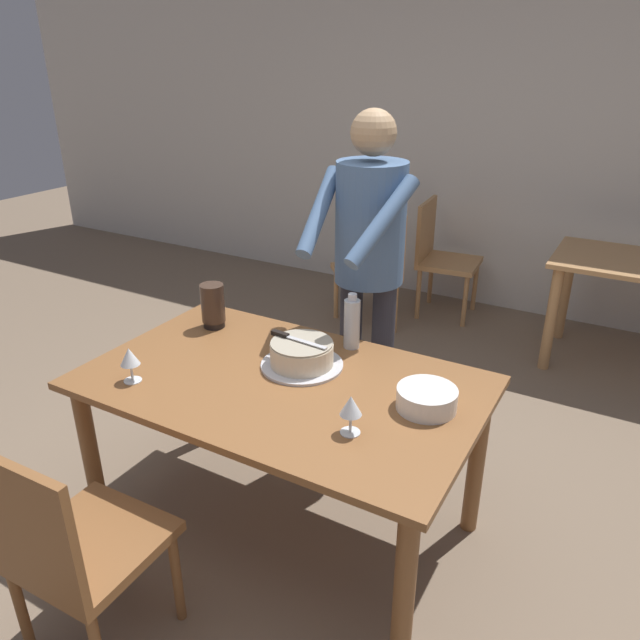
{
  "coord_description": "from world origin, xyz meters",
  "views": [
    {
      "loc": [
        1.16,
        -1.72,
        1.93
      ],
      "look_at": [
        0.01,
        0.28,
        0.9
      ],
      "focal_mm": 33.73,
      "sensor_mm": 36.0,
      "label": 1
    }
  ],
  "objects_px": {
    "plate_stack": "(427,399)",
    "cake_on_platter": "(302,355)",
    "background_chair_0": "(440,254)",
    "hurricane_lamp": "(213,305)",
    "background_chair_1": "(376,264)",
    "main_dining_table": "(282,402)",
    "background_table": "(634,285)",
    "wine_glass_near": "(130,358)",
    "water_bottle": "(352,323)",
    "chair_near_side": "(70,545)",
    "person_cutting_cake": "(368,256)",
    "wine_glass_far": "(351,407)",
    "cake_knife": "(288,336)"
  },
  "relations": [
    {
      "from": "water_bottle",
      "to": "chair_near_side",
      "type": "relative_size",
      "value": 0.28
    },
    {
      "from": "wine_glass_far",
      "to": "hurricane_lamp",
      "type": "bearing_deg",
      "value": 154.42
    },
    {
      "from": "background_chair_0",
      "to": "water_bottle",
      "type": "bearing_deg",
      "value": -81.03
    },
    {
      "from": "cake_knife",
      "to": "wine_glass_near",
      "type": "bearing_deg",
      "value": -135.3
    },
    {
      "from": "person_cutting_cake",
      "to": "background_chair_1",
      "type": "relative_size",
      "value": 1.91
    },
    {
      "from": "cake_on_platter",
      "to": "water_bottle",
      "type": "xyz_separation_m",
      "value": [
        0.1,
        0.26,
        0.06
      ]
    },
    {
      "from": "hurricane_lamp",
      "to": "plate_stack",
      "type": "bearing_deg",
      "value": -9.19
    },
    {
      "from": "cake_on_platter",
      "to": "plate_stack",
      "type": "relative_size",
      "value": 1.55
    },
    {
      "from": "chair_near_side",
      "to": "wine_glass_far",
      "type": "bearing_deg",
      "value": 45.04
    },
    {
      "from": "plate_stack",
      "to": "chair_near_side",
      "type": "xyz_separation_m",
      "value": [
        -0.83,
        -0.94,
        -0.3
      ]
    },
    {
      "from": "cake_knife",
      "to": "wine_glass_far",
      "type": "relative_size",
      "value": 1.88
    },
    {
      "from": "wine_glass_near",
      "to": "wine_glass_far",
      "type": "height_order",
      "value": "same"
    },
    {
      "from": "water_bottle",
      "to": "hurricane_lamp",
      "type": "distance_m",
      "value": 0.67
    },
    {
      "from": "plate_stack",
      "to": "hurricane_lamp",
      "type": "xyz_separation_m",
      "value": [
        -1.12,
        0.18,
        0.07
      ]
    },
    {
      "from": "cake_knife",
      "to": "chair_near_side",
      "type": "relative_size",
      "value": 0.3
    },
    {
      "from": "water_bottle",
      "to": "cake_on_platter",
      "type": "bearing_deg",
      "value": -110.4
    },
    {
      "from": "wine_glass_far",
      "to": "person_cutting_cake",
      "type": "relative_size",
      "value": 0.08
    },
    {
      "from": "plate_stack",
      "to": "wine_glass_near",
      "type": "xyz_separation_m",
      "value": [
        -1.07,
        -0.38,
        0.06
      ]
    },
    {
      "from": "cake_on_platter",
      "to": "plate_stack",
      "type": "height_order",
      "value": "cake_on_platter"
    },
    {
      "from": "wine_glass_near",
      "to": "hurricane_lamp",
      "type": "height_order",
      "value": "hurricane_lamp"
    },
    {
      "from": "plate_stack",
      "to": "background_chair_0",
      "type": "height_order",
      "value": "background_chair_0"
    },
    {
      "from": "background_table",
      "to": "chair_near_side",
      "type": "bearing_deg",
      "value": -113.31
    },
    {
      "from": "cake_knife",
      "to": "plate_stack",
      "type": "distance_m",
      "value": 0.64
    },
    {
      "from": "person_cutting_cake",
      "to": "cake_knife",
      "type": "bearing_deg",
      "value": -100.32
    },
    {
      "from": "background_chair_1",
      "to": "main_dining_table",
      "type": "bearing_deg",
      "value": -75.0
    },
    {
      "from": "plate_stack",
      "to": "cake_on_platter",
      "type": "bearing_deg",
      "value": 174.84
    },
    {
      "from": "cake_on_platter",
      "to": "background_chair_0",
      "type": "xyz_separation_m",
      "value": [
        -0.26,
        2.5,
        -0.31
      ]
    },
    {
      "from": "wine_glass_near",
      "to": "background_table",
      "type": "bearing_deg",
      "value": 58.59
    },
    {
      "from": "wine_glass_far",
      "to": "chair_near_side",
      "type": "bearing_deg",
      "value": -134.96
    },
    {
      "from": "cake_knife",
      "to": "wine_glass_near",
      "type": "height_order",
      "value": "wine_glass_near"
    },
    {
      "from": "wine_glass_near",
      "to": "background_chair_0",
      "type": "height_order",
      "value": "background_chair_0"
    },
    {
      "from": "cake_on_platter",
      "to": "wine_glass_near",
      "type": "bearing_deg",
      "value": -139.96
    },
    {
      "from": "chair_near_side",
      "to": "background_chair_0",
      "type": "bearing_deg",
      "value": 89.72
    },
    {
      "from": "main_dining_table",
      "to": "background_table",
      "type": "height_order",
      "value": "main_dining_table"
    },
    {
      "from": "wine_glass_far",
      "to": "person_cutting_cake",
      "type": "bearing_deg",
      "value": 112.34
    },
    {
      "from": "wine_glass_far",
      "to": "hurricane_lamp",
      "type": "height_order",
      "value": "hurricane_lamp"
    },
    {
      "from": "chair_near_side",
      "to": "hurricane_lamp",
      "type": "bearing_deg",
      "value": 104.41
    },
    {
      "from": "person_cutting_cake",
      "to": "chair_near_side",
      "type": "xyz_separation_m",
      "value": [
        -0.3,
        -1.54,
        -0.58
      ]
    },
    {
      "from": "person_cutting_cake",
      "to": "background_table",
      "type": "xyz_separation_m",
      "value": [
        1.09,
        1.68,
        -0.5
      ]
    },
    {
      "from": "background_chair_0",
      "to": "cake_on_platter",
      "type": "bearing_deg",
      "value": -84.12
    },
    {
      "from": "cake_on_platter",
      "to": "hurricane_lamp",
      "type": "xyz_separation_m",
      "value": [
        -0.56,
        0.13,
        0.06
      ]
    },
    {
      "from": "plate_stack",
      "to": "background_chair_1",
      "type": "xyz_separation_m",
      "value": [
        -1.15,
        2.09,
        -0.3
      ]
    },
    {
      "from": "person_cutting_cake",
      "to": "wine_glass_near",
      "type": "bearing_deg",
      "value": -118.88
    },
    {
      "from": "chair_near_side",
      "to": "background_table",
      "type": "relative_size",
      "value": 0.9
    },
    {
      "from": "wine_glass_near",
      "to": "person_cutting_cake",
      "type": "relative_size",
      "value": 0.08
    },
    {
      "from": "main_dining_table",
      "to": "background_chair_1",
      "type": "distance_m",
      "value": 2.26
    },
    {
      "from": "cake_on_platter",
      "to": "chair_near_side",
      "type": "relative_size",
      "value": 0.38
    },
    {
      "from": "water_bottle",
      "to": "person_cutting_cake",
      "type": "xyz_separation_m",
      "value": [
        -0.07,
        0.29,
        0.21
      ]
    },
    {
      "from": "wine_glass_near",
      "to": "person_cutting_cake",
      "type": "height_order",
      "value": "person_cutting_cake"
    },
    {
      "from": "wine_glass_far",
      "to": "water_bottle",
      "type": "bearing_deg",
      "value": 116.57
    }
  ]
}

